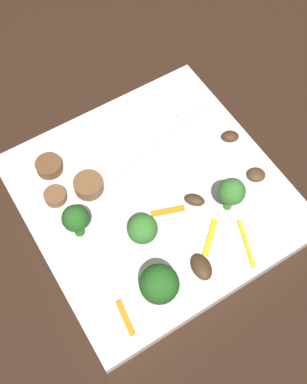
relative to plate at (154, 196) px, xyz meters
name	(u,v)px	position (x,y,z in m)	size (l,w,h in m)	color
ground_plane	(154,199)	(0.00, 0.00, -0.01)	(1.40, 1.40, 0.00)	black
plate	(154,196)	(0.00, 0.00, 0.00)	(0.30, 0.30, 0.02)	white
fork	(160,138)	(0.05, 0.06, 0.01)	(0.18, 0.06, 0.00)	silver
broccoli_floret_0	(232,192)	(0.06, -0.06, 0.04)	(0.03, 0.03, 0.05)	#408630
broccoli_floret_1	(142,229)	(-0.04, -0.05, 0.04)	(0.03, 0.03, 0.05)	#408630
broccoli_floret_2	(77,222)	(-0.10, 0.00, 0.04)	(0.03, 0.03, 0.05)	#296420
broccoli_floret_3	(159,284)	(-0.06, -0.11, 0.04)	(0.04, 0.04, 0.05)	#296420
sausage_slice_0	(55,196)	(-0.10, 0.05, 0.01)	(0.03, 0.03, 0.01)	brown
sausage_slice_1	(49,166)	(-0.09, 0.09, 0.02)	(0.03, 0.03, 0.01)	brown
sausage_slice_2	(89,185)	(-0.06, 0.04, 0.02)	(0.04, 0.04, 0.02)	brown
mushroom_0	(195,200)	(0.03, -0.04, 0.01)	(0.02, 0.01, 0.01)	#422B19
mushroom_1	(256,175)	(0.12, -0.05, 0.01)	(0.02, 0.02, 0.01)	#4C331E
mushroom_2	(230,136)	(0.12, 0.01, 0.01)	(0.02, 0.02, 0.01)	#422B19
mushroom_3	(201,267)	(-0.01, -0.11, 0.01)	(0.03, 0.02, 0.01)	#422B19
pepper_strip_0	(246,244)	(0.05, -0.11, 0.01)	(0.06, 0.00, 0.00)	yellow
pepper_strip_1	(167,211)	(0.00, -0.03, 0.01)	(0.04, 0.01, 0.00)	orange
pepper_strip_2	(125,318)	(-0.10, -0.11, 0.01)	(0.04, 0.01, 0.00)	orange
pepper_strip_3	(210,237)	(0.02, -0.08, 0.01)	(0.05, 0.01, 0.00)	yellow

